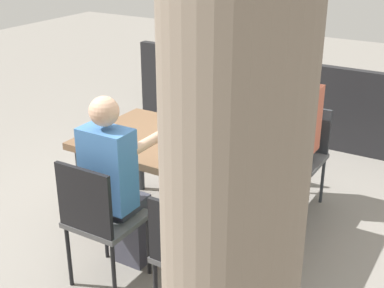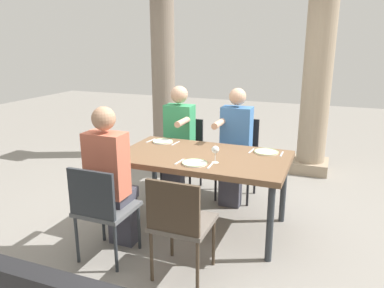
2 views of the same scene
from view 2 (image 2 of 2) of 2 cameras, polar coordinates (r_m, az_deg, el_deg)
ground_plane at (r=3.91m, az=1.61°, el=-12.28°), size 16.00×16.00×0.00m
dining_table at (r=3.63m, az=1.69°, el=-2.71°), size 1.64×0.94×0.75m
chair_west_north at (r=4.67m, az=-1.29°, el=-0.67°), size 0.44×0.44×0.87m
chair_west_south at (r=3.22m, az=-13.65°, el=-9.25°), size 0.44×0.44×0.86m
chair_mid_north at (r=4.46m, az=7.10°, el=-1.24°), size 0.44×0.44×0.93m
chair_mid_south at (r=2.90m, az=-1.92°, el=-11.60°), size 0.44×0.44×0.86m
diner_woman_green at (r=4.24m, az=6.50°, el=0.11°), size 0.35×0.49×1.32m
diner_man_white at (r=3.27m, az=-12.22°, el=-4.89°), size 0.35×0.49×1.32m
diner_guest_third at (r=4.45m, az=-2.20°, el=1.01°), size 0.35×0.49×1.31m
stone_column_near at (r=5.95m, az=-4.44°, el=11.44°), size 0.47×0.47×2.83m
stone_column_centre at (r=5.37m, az=18.78°, el=11.46°), size 0.51×0.51×3.07m
plate_0 at (r=4.07m, az=-4.48°, el=0.40°), size 0.22×0.22×0.02m
fork_0 at (r=4.14m, az=-6.36°, el=0.52°), size 0.04×0.17×0.01m
spoon_0 at (r=4.01m, az=-2.55°, el=0.12°), size 0.03×0.17×0.01m
plate_1 at (r=3.35m, az=0.40°, el=-2.92°), size 0.23×0.23×0.02m
wine_glass_1 at (r=3.36m, az=3.59°, el=-0.97°), size 0.07×0.07×0.16m
fork_1 at (r=3.41m, az=-1.96°, el=-2.72°), size 0.03×0.17×0.01m
spoon_1 at (r=3.31m, az=2.83°, el=-3.31°), size 0.02×0.17×0.01m
plate_2 at (r=3.75m, az=11.31°, el=-1.19°), size 0.24×0.24×0.02m
fork_2 at (r=3.78m, az=9.07°, el=-1.04°), size 0.03×0.17×0.01m
spoon_2 at (r=3.73m, az=13.57°, el=-1.51°), size 0.02×0.17×0.01m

